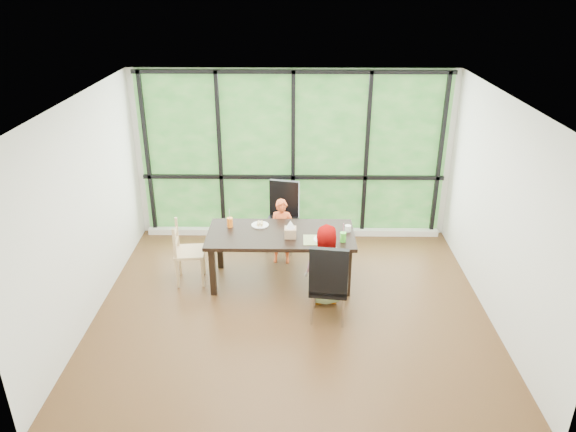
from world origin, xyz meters
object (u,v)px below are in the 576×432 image
Objects in this scene: chair_window_leather at (282,218)px; chair_interior_leather at (329,280)px; chair_end_beech at (190,252)px; orange_cup at (230,222)px; white_mug at (348,228)px; dining_table at (281,257)px; plate_far at (260,225)px; tissue_box at (290,232)px; plate_near at (323,239)px; child_older at (326,265)px; child_toddler at (282,231)px; green_cup at (343,237)px.

chair_interior_leather is at bearing -59.36° from chair_window_leather.
orange_cup is (0.55, 0.20, 0.37)m from chair_end_beech.
white_mug is at bearing -4.25° from orange_cup.
plate_far is at bearing 142.00° from dining_table.
chair_interior_leather is 8.12× the size of orange_cup.
plate_near is at bearing -10.26° from tissue_box.
child_older is 1.18m from plate_far.
tissue_box is at bearing -70.60° from chair_window_leather.
white_mug is at bearing -23.34° from child_toddler.
child_toddler is at bearing 27.37° from orange_cup.
tissue_box reaches higher than plate_far.
chair_window_leather reaches higher than dining_table.
plate_near is at bearing -26.40° from plate_far.
chair_end_beech is 2.21m from white_mug.
orange_cup reaches higher than white_mug.
chair_window_leather and chair_interior_leather have the same top height.
chair_end_beech is 3.72× the size of plate_far.
child_toddler reaches higher than green_cup.
white_mug is at bearing 37.76° from plate_near.
dining_table is at bearing -45.69° from child_older.
chair_interior_leather is at bearing -57.55° from tissue_box.
plate_far is 1.55× the size of tissue_box.
plate_near is (0.57, -0.20, 0.38)m from dining_table.
child_older is 0.67m from tissue_box.
child_older is 8.48× the size of green_cup.
child_older is 0.71m from white_mug.
plate_far is at bearing 172.28° from white_mug.
chair_interior_leather is 6.92× the size of tissue_box.
green_cup is (2.09, -0.23, 0.36)m from chair_end_beech.
child_toddler is 3.78× the size of plate_near.
tissue_box is at bearing -42.19° from dining_table.
chair_window_leather is 1.07m from orange_cup.
child_older is at bearing -118.91° from white_mug.
child_toddler is 11.57× the size of white_mug.
child_older is (-0.03, 0.36, 0.01)m from chair_interior_leather.
tissue_box is (-0.44, 0.08, 0.06)m from plate_near.
green_cup is at bearing -102.26° from chair_end_beech.
child_older is 1.51m from orange_cup.
tissue_box is (-0.78, -0.19, 0.02)m from white_mug.
child_toddler reaches higher than dining_table.
tissue_box reaches higher than dining_table.
child_toddler is (-0.00, 0.56, 0.12)m from dining_table.
child_older reaches higher than chair_window_leather.
plate_near is 1.70× the size of tissue_box.
dining_table is 0.72m from plate_near.
child_older reaches higher than dining_table.
chair_window_leather is 1.31m from plate_near.
chair_window_leather is at bearing 136.61° from white_mug.
chair_window_leather is at bearing -58.62° from chair_end_beech.
dining_table is at bearing 137.81° from tissue_box.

